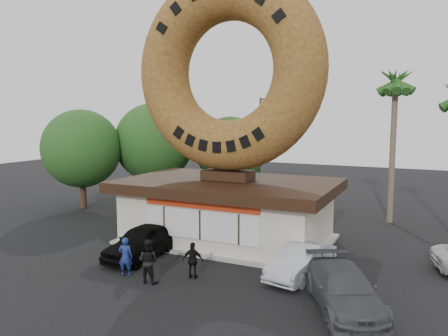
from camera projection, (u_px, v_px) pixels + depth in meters
ground at (167, 277)px, 18.14m from camera, size 90.00×90.00×0.00m
donut_shop at (228, 208)px, 23.29m from camera, size 11.20×7.20×3.80m
giant_donut at (228, 71)px, 22.45m from camera, size 10.30×2.63×10.30m
tree_west at (154, 143)px, 33.31m from camera, size 6.00×6.00×7.65m
tree_mid at (230, 151)px, 32.81m from camera, size 5.20×5.20×6.63m
tree_far at (82, 149)px, 31.26m from camera, size 5.60×5.60×7.14m
palm_near at (396, 87)px, 26.47m from camera, size 2.60×2.60×9.75m
street_lamp at (262, 145)px, 32.74m from camera, size 2.11×0.20×8.00m
person_left at (125, 257)px, 18.19m from camera, size 0.70×0.58×1.65m
person_center at (148, 261)px, 17.47m from camera, size 0.92×0.74×1.78m
person_right at (193, 260)px, 17.94m from camera, size 0.94×0.54×1.52m
car_black at (142, 242)px, 20.59m from camera, size 1.81×4.46×1.52m
car_silver at (301, 261)px, 18.11m from camera, size 2.18×4.26×1.34m
car_grey at (344, 289)px, 15.09m from camera, size 3.99×5.29×1.43m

